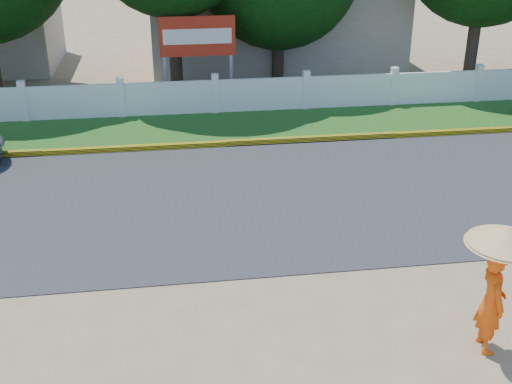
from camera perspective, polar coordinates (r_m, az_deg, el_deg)
ground at (r=11.13m, az=1.50°, el=-10.38°), size 120.00×120.00×0.00m
road at (r=14.99m, az=-1.37°, el=-0.56°), size 60.00×7.00×0.02m
grass_verge at (r=19.85m, az=-3.22°, el=5.83°), size 60.00×3.50×0.03m
curb at (r=18.23m, az=-2.73°, el=4.33°), size 40.00×0.18×0.16m
fence at (r=21.07m, az=-3.63°, el=8.46°), size 40.00×0.10×1.10m
building_near at (r=27.78m, az=1.44°, el=14.65°), size 10.00×6.00×3.20m
monk_with_parasol at (r=10.17m, az=20.74°, el=-6.63°), size 1.16×1.16×2.11m
billboard at (r=21.73m, az=-5.23°, el=13.22°), size 2.50×0.13×2.95m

